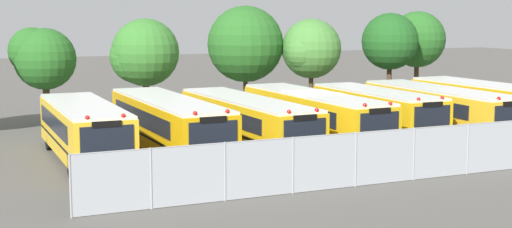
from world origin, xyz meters
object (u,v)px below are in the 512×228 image
Objects in this scene: school_bus_0 at (84,129)px; tree_3 at (247,45)px; school_bus_1 at (169,123)px; school_bus_2 at (247,120)px; tree_2 at (142,54)px; tree_1 at (41,57)px; school_bus_3 at (314,115)px; school_bus_4 at (377,111)px; school_bus_5 at (440,108)px; traffic_cone at (445,161)px; school_bus_6 at (487,103)px; tree_4 at (310,49)px; tree_5 at (392,42)px; tree_6 at (419,40)px.

tree_3 reaches higher than school_bus_0.
school_bus_1 is 1.67× the size of tree_3.
school_bus_2 is 1.90× the size of tree_2.
tree_3 reaches higher than tree_1.
school_bus_3 is 1.21× the size of school_bus_4.
school_bus_2 is 12.19m from tree_3.
traffic_cone is (-5.39, -7.33, -1.07)m from school_bus_5.
school_bus_1 is 14.99m from school_bus_5.
tree_1 is (-22.62, 10.86, 2.57)m from school_bus_6.
school_bus_5 is at bearing 177.07° from school_bus_2.
tree_3 reaches higher than school_bus_4.
school_bus_3 is 1.89× the size of tree_4.
school_bus_3 is 2.05× the size of tree_1.
tree_2 is at bearing -46.03° from school_bus_4.
school_bus_2 is at bearing -0.15° from school_bus_5.
tree_4 is (10.41, -1.26, 0.13)m from tree_2.
school_bus_1 is 1.79× the size of tree_5.
school_bus_0 is at bearing -2.91° from school_bus_1.
traffic_cone is (-9.05, -7.80, -1.10)m from school_bus_6.
school_bus_3 is at bearing 176.57° from school_bus_2.
tree_1 reaches higher than school_bus_5.
school_bus_6 reaches higher than school_bus_5.
tree_1 is 0.82× the size of tree_3.
tree_4 is (0.81, 8.86, 2.80)m from school_bus_4.
tree_2 is (-2.21, 10.21, 2.69)m from school_bus_2.
school_bus_6 is 1.76× the size of tree_2.
tree_4 is at bearing -94.78° from school_bus_4.
tree_3 is (8.57, 10.83, 3.00)m from school_bus_1.
school_bus_2 is 1.91× the size of tree_4.
school_bus_2 is 10.79m from tree_2.
tree_4 is at bearing 81.48° from traffic_cone.
tree_4 reaches higher than school_bus_6.
school_bus_6 reaches higher than school_bus_0.
tree_2 is at bearing -177.43° from tree_6.
school_bus_0 is at bearing -2.56° from school_bus_3.
school_bus_1 is at bearing -143.41° from tree_4.
school_bus_5 is (7.54, -0.16, -0.03)m from school_bus_3.
school_bus_4 is at bearing -95.24° from tree_4.
tree_6 is at bearing -133.78° from school_bus_4.
school_bus_2 is 11.12m from school_bus_5.
tree_6 is 11.74× the size of traffic_cone.
school_bus_3 is 1.07× the size of school_bus_6.
school_bus_3 reaches higher than traffic_cone.
school_bus_1 reaches higher than school_bus_4.
tree_1 is (-0.19, 10.91, 2.58)m from school_bus_0.
traffic_cone is at bearing -53.98° from tree_1.
tree_3 is at bearing -114.98° from school_bus_2.
school_bus_3 is at bearing 0.60° from school_bus_6.
tree_4 is 10.86× the size of traffic_cone.
tree_4 reaches higher than school_bus_5.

